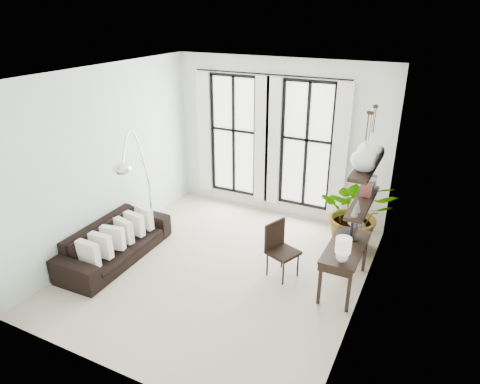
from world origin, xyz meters
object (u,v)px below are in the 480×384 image
Objects in this scene: sofa at (115,242)px; plant at (357,212)px; desk_chair at (279,246)px; arc_lamp at (134,156)px; buddha at (355,233)px; desk at (345,250)px.

plant is (3.63, 2.21, 0.39)m from sofa.
desk_chair is 2.88m from arc_lamp.
arc_lamp is (0.10, 0.60, 1.39)m from sofa.
desk_chair reaches higher than buddha.
desk_chair is at bearing 4.59° from arc_lamp.
sofa is at bearing -148.69° from plant.
plant is 1.35m from desk.
arc_lamp is at bearing -175.87° from desk.
sofa is at bearing -149.56° from buddha.
desk_chair is 1.65m from buddha.
desk is at bearing -85.13° from plant.
buddha is at bearing 93.82° from desk.
plant is 4.01m from arc_lamp.
desk is at bearing 4.13° from arc_lamp.
arc_lamp is at bearing -156.46° from buddha.
plant is at bearing 94.87° from desk.
desk_chair is 0.42× the size of arc_lamp.
arc_lamp is (-3.64, -0.26, 1.01)m from desk.
buddha is at bearing -61.03° from sofa.
desk_chair is at bearing -123.19° from plant.
plant reaches higher than sofa.
arc_lamp is at bearing -155.51° from plant.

